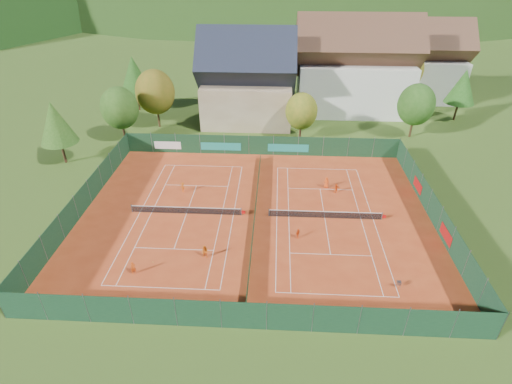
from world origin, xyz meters
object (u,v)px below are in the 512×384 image
object	(u,v)px
hotel_block_a	(354,71)
player_right_far_a	(326,182)
ball_hopper	(399,283)
player_right_far_b	(336,188)
chalet	(247,83)
player_left_mid	(205,252)
player_left_near	(133,268)
player_right_near	(298,233)
hotel_block_b	(419,65)
player_left_far	(183,187)

from	to	relation	value
hotel_block_a	player_right_far_a	distance (m)	30.73
ball_hopper	player_right_far_b	bearing A→B (deg)	103.04
chalet	player_right_far_b	world-z (taller)	chalet
player_left_mid	player_right_far_a	bearing A→B (deg)	68.09
player_left_near	player_right_far_a	distance (m)	26.05
hotel_block_a	player_right_near	xyz separation A→B (m)	(-11.24, -39.85, -6.79)
chalet	hotel_block_b	world-z (taller)	chalet
player_left_near	player_left_mid	xyz separation A→B (m)	(6.39, 2.61, 0.05)
ball_hopper	player_left_near	size ratio (longest dim) A/B	0.58
player_left_far	player_right_near	size ratio (longest dim) A/B	1.13
hotel_block_a	hotel_block_b	world-z (taller)	hotel_block_a
chalet	player_left_mid	xyz separation A→B (m)	(-1.55, -37.54, -5.89)
player_right_near	chalet	bearing A→B (deg)	51.06
player_left_near	player_left_mid	bearing A→B (deg)	-13.30
player_left_mid	hotel_block_a	bearing A→B (deg)	85.58
hotel_block_a	player_left_far	size ratio (longest dim) A/B	16.22
player_left_near	player_left_far	size ratio (longest dim) A/B	1.03
chalet	player_left_far	xyz separation A→B (m)	(-6.38, -25.17, -5.96)
player_right_far_a	hotel_block_a	bearing A→B (deg)	-97.50
ball_hopper	hotel_block_a	bearing A→B (deg)	87.12
player_left_near	player_right_far_b	bearing A→B (deg)	1.69
player_left_near	player_right_near	xyz separation A→B (m)	(15.70, 6.31, -0.09)
hotel_block_b	player_right_far_a	size ratio (longest dim) A/B	11.42
player_left_near	hotel_block_a	bearing A→B (deg)	24.20
player_right_near	player_right_far_b	xyz separation A→B (m)	(5.11, 9.51, 0.04)
player_left_near	player_right_near	world-z (taller)	player_left_near
chalet	ball_hopper	bearing A→B (deg)	-67.73
player_left_near	player_right_far_a	size ratio (longest dim) A/B	0.90
chalet	ball_hopper	world-z (taller)	chalet
hotel_block_a	ball_hopper	xyz separation A→B (m)	(-2.35, -46.66, -6.83)
ball_hopper	player_right_far_b	world-z (taller)	player_right_far_b
player_left_mid	player_left_far	size ratio (longest dim) A/B	1.10
player_left_mid	player_right_far_a	xyz separation A→B (m)	(13.33, 14.41, 0.02)
player_left_near	player_right_far_a	world-z (taller)	player_right_far_a
player_right_near	player_right_far_b	distance (m)	10.79
chalet	player_right_near	xyz separation A→B (m)	(7.76, -33.85, -6.03)
ball_hopper	player_right_near	world-z (taller)	player_right_near
player_left_near	player_right_near	size ratio (longest dim) A/B	1.16
player_right_near	player_left_mid	bearing A→B (deg)	149.79
hotel_block_a	player_left_near	world-z (taller)	hotel_block_a
chalet	hotel_block_b	bearing A→B (deg)	22.99
hotel_block_b	player_right_far_b	xyz separation A→B (m)	(-20.13, -38.34, -5.99)
player_right_far_a	player_right_far_b	bearing A→B (deg)	138.34
hotel_block_b	player_left_near	size ratio (longest dim) A/B	12.63
hotel_block_a	player_right_near	world-z (taller)	hotel_block_a
player_left_mid	player_right_far_b	distance (m)	19.55
chalet	player_left_near	distance (m)	41.36
chalet	player_left_far	bearing A→B (deg)	-104.21
player_right_far_a	player_right_far_b	distance (m)	1.64
ball_hopper	hotel_block_b	bearing A→B (deg)	73.34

